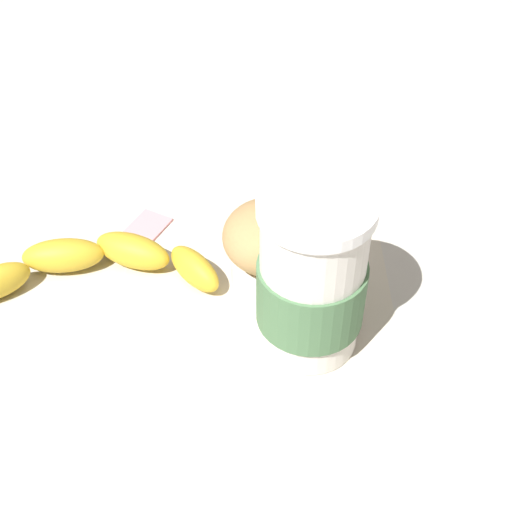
{
  "coord_description": "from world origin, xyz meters",
  "views": [
    {
      "loc": [
        -0.11,
        0.4,
        0.45
      ],
      "look_at": [
        0.0,
        0.0,
        0.05
      ],
      "focal_mm": 50.0,
      "sensor_mm": 36.0,
      "label": 1
    }
  ],
  "objects_px": {
    "coffee_cup": "(312,280)",
    "banana": "(97,262)",
    "muffin": "(271,250)",
    "sugar_packet": "(145,228)"
  },
  "relations": [
    {
      "from": "coffee_cup",
      "to": "banana",
      "type": "height_order",
      "value": "coffee_cup"
    },
    {
      "from": "muffin",
      "to": "sugar_packet",
      "type": "xyz_separation_m",
      "value": [
        0.14,
        -0.05,
        -0.05
      ]
    },
    {
      "from": "coffee_cup",
      "to": "muffin",
      "type": "bearing_deg",
      "value": -43.93
    },
    {
      "from": "muffin",
      "to": "banana",
      "type": "bearing_deg",
      "value": 7.62
    },
    {
      "from": "coffee_cup",
      "to": "sugar_packet",
      "type": "height_order",
      "value": "coffee_cup"
    },
    {
      "from": "banana",
      "to": "coffee_cup",
      "type": "bearing_deg",
      "value": 173.89
    },
    {
      "from": "coffee_cup",
      "to": "muffin",
      "type": "xyz_separation_m",
      "value": [
        0.04,
        -0.04,
        -0.02
      ]
    },
    {
      "from": "banana",
      "to": "sugar_packet",
      "type": "height_order",
      "value": "banana"
    },
    {
      "from": "coffee_cup",
      "to": "sugar_packet",
      "type": "xyz_separation_m",
      "value": [
        0.18,
        -0.09,
        -0.06
      ]
    },
    {
      "from": "coffee_cup",
      "to": "muffin",
      "type": "distance_m",
      "value": 0.06
    }
  ]
}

